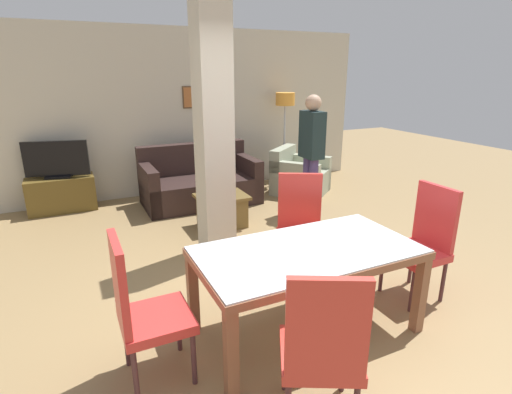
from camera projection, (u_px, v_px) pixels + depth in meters
ground_plane at (304, 328)px, 3.30m from camera, size 18.00×18.00×0.00m
back_wall at (168, 113)px, 6.60m from camera, size 7.20×0.09×2.70m
divider_pillar at (214, 137)px, 4.28m from camera, size 0.34×0.37×2.70m
dining_table at (307, 265)px, 3.12m from camera, size 1.73×0.92×0.73m
dining_chair_far_right at (300, 224)px, 4.00m from camera, size 0.62×0.62×1.06m
dining_chair_head_left at (141, 307)px, 2.60m from camera, size 0.46×0.46×1.06m
dining_chair_near_left at (322, 346)px, 2.24m from camera, size 0.62×0.62×1.06m
dining_chair_head_right at (423, 239)px, 3.64m from camera, size 0.46×0.46×1.06m
sofa at (200, 184)px, 6.35m from camera, size 1.77×0.95×0.90m
armchair at (299, 177)px, 6.87m from camera, size 1.16×1.17×0.77m
coffee_table at (222, 210)px, 5.39m from camera, size 0.66×0.52×0.44m
bottle at (223, 192)px, 5.17m from camera, size 0.08×0.08×0.23m
tv_stand at (62, 194)px, 5.97m from camera, size 0.94×0.40×0.52m
tv_screen at (56, 160)px, 5.81m from camera, size 0.88×0.28×0.54m
floor_lamp at (285, 108)px, 7.10m from camera, size 0.34×0.34×1.65m
standing_person at (312, 146)px, 5.69m from camera, size 0.23×0.39×1.72m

